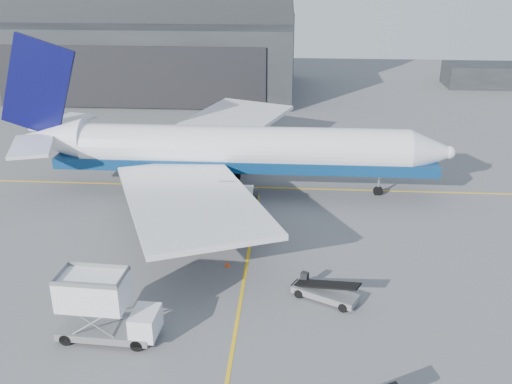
# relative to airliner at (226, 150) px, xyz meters

# --- Properties ---
(ground) EXTENTS (200.00, 200.00, 0.00)m
(ground) POSITION_rel_airliner_xyz_m (3.32, -18.87, -4.45)
(ground) COLOR #565659
(ground) RESTS_ON ground
(taxi_lines) EXTENTS (80.00, 42.12, 0.02)m
(taxi_lines) POSITION_rel_airliner_xyz_m (3.32, -6.21, -4.44)
(taxi_lines) COLOR gold
(taxi_lines) RESTS_ON ground
(hangar) EXTENTS (50.00, 28.30, 28.00)m
(hangar) POSITION_rel_airliner_xyz_m (-18.68, 46.07, 5.09)
(hangar) COLOR black
(hangar) RESTS_ON ground
(distant_bldg_a) EXTENTS (14.00, 8.00, 4.00)m
(distant_bldg_a) POSITION_rel_airliner_xyz_m (41.32, 53.13, -4.45)
(distant_bldg_a) COLOR black
(distant_bldg_a) RESTS_ON ground
(airliner) EXTENTS (45.35, 43.98, 15.92)m
(airliner) POSITION_rel_airliner_xyz_m (0.00, 0.00, 0.00)
(airliner) COLOR white
(airliner) RESTS_ON ground
(catering_truck) EXTENTS (6.51, 2.76, 4.39)m
(catering_truck) POSITION_rel_airliner_xyz_m (-4.85, -24.70, -2.23)
(catering_truck) COLOR slate
(catering_truck) RESTS_ON ground
(pushback_tug) EXTENTS (4.60, 3.62, 1.88)m
(pushback_tug) POSITION_rel_airliner_xyz_m (3.00, -9.78, -3.75)
(pushback_tug) COLOR black
(pushback_tug) RESTS_ON ground
(belt_loader_b) EXTENTS (4.90, 3.51, 1.89)m
(belt_loader_b) POSITION_rel_airliner_xyz_m (9.23, -19.36, -3.87)
(belt_loader_b) COLOR slate
(belt_loader_b) RESTS_ON ground
(traffic_cone) EXTENTS (0.32, 0.32, 0.47)m
(traffic_cone) POSITION_rel_airliner_xyz_m (1.83, -15.28, -4.23)
(traffic_cone) COLOR #FF4308
(traffic_cone) RESTS_ON ground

